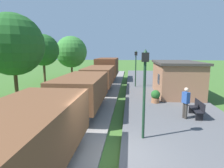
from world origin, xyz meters
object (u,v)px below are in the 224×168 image
object	(u,v)px
bench_near_hut	(197,109)
lamp_post_far	(136,62)
tree_field_distant	(71,52)
station_hut	(176,78)
potted_planter	(155,96)
tree_trackside_far	(13,45)
person_waiting	(186,102)
freight_train	(94,81)
tree_field_left	(43,50)
bench_down_platform	(164,80)
lamp_post_near	(145,78)

from	to	relation	value
bench_near_hut	lamp_post_far	world-z (taller)	lamp_post_far
tree_field_distant	station_hut	bearing A→B (deg)	-41.84
potted_planter	station_hut	bearing A→B (deg)	55.48
tree_trackside_far	station_hut	bearing A→B (deg)	9.87
person_waiting	tree_field_distant	size ratio (longest dim) A/B	0.28
station_hut	tree_trackside_far	size ratio (longest dim) A/B	0.86
freight_train	tree_trackside_far	world-z (taller)	tree_trackside_far
potted_planter	tree_trackside_far	xyz separation A→B (m)	(-10.81, 0.75, 3.63)
person_waiting	tree_field_left	distance (m)	18.22
bench_near_hut	tree_field_left	bearing A→B (deg)	140.43
person_waiting	tree_field_distant	world-z (taller)	tree_field_distant
potted_planter	person_waiting	bearing A→B (deg)	-69.03
freight_train	station_hut	size ratio (longest dim) A/B	4.48
tree_trackside_far	tree_field_left	world-z (taller)	tree_trackside_far
station_hut	tree_field_left	world-z (taller)	tree_field_left
bench_down_platform	lamp_post_far	world-z (taller)	lamp_post_far
station_hut	tree_trackside_far	xyz separation A→B (m)	(-12.87, -2.24, 2.70)
station_hut	lamp_post_near	world-z (taller)	lamp_post_near
potted_planter	tree_trackside_far	world-z (taller)	tree_trackside_far
potted_planter	tree_trackside_far	bearing A→B (deg)	176.02
person_waiting	tree_trackside_far	bearing A→B (deg)	-43.50
station_hut	bench_near_hut	size ratio (longest dim) A/B	3.87
person_waiting	station_hut	bearing A→B (deg)	-124.01
freight_train	bench_near_hut	bearing A→B (deg)	-34.69
station_hut	lamp_post_near	distance (m)	9.38
person_waiting	tree_trackside_far	size ratio (longest dim) A/B	0.25
bench_down_platform	tree_field_distant	xyz separation A→B (m)	(-12.35, 6.40, 3.05)
bench_near_hut	tree_trackside_far	bearing A→B (deg)	164.48
lamp_post_near	potted_planter	bearing A→B (deg)	77.70
person_waiting	tree_field_distant	xyz separation A→B (m)	(-11.62, 17.26, 2.59)
freight_train	potted_planter	size ratio (longest dim) A/B	28.38
station_hut	tree_trackside_far	distance (m)	13.34
station_hut	tree_field_distant	distance (m)	16.90
lamp_post_far	tree_field_distant	world-z (taller)	tree_field_distant
freight_train	lamp_post_far	xyz separation A→B (m)	(3.50, 4.43, 1.32)
station_hut	potted_planter	size ratio (longest dim) A/B	6.33
lamp_post_near	tree_field_distant	size ratio (longest dim) A/B	0.61
bench_near_hut	lamp_post_far	distance (m)	9.79
bench_near_hut	person_waiting	size ratio (longest dim) A/B	0.88
potted_planter	lamp_post_far	xyz separation A→B (m)	(-1.25, 6.25, 2.08)
station_hut	bench_down_platform	world-z (taller)	station_hut
station_hut	tree_field_distant	bearing A→B (deg)	138.16
tree_trackside_far	tree_field_distant	distance (m)	13.45
lamp_post_far	freight_train	bearing A→B (deg)	-128.32
freight_train	bench_near_hut	distance (m)	8.13
potted_planter	lamp_post_near	bearing A→B (deg)	-102.30
potted_planter	bench_near_hut	bearing A→B (deg)	-55.48
bench_near_hut	bench_down_platform	size ratio (longest dim) A/B	1.00
person_waiting	tree_field_left	world-z (taller)	tree_field_left
person_waiting	lamp_post_near	world-z (taller)	lamp_post_near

